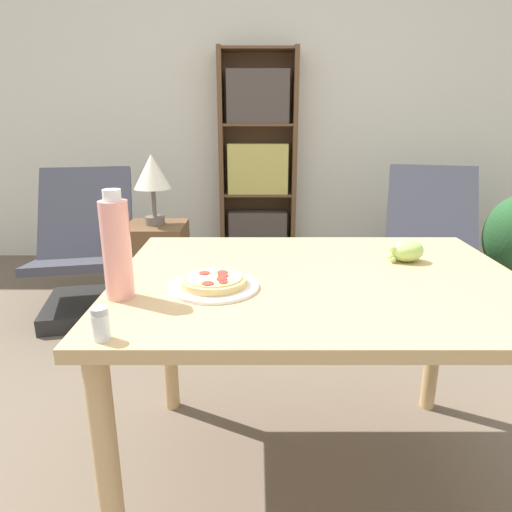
# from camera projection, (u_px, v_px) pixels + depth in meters

# --- Properties ---
(ground_plane) EXTENTS (14.00, 14.00, 0.00)m
(ground_plane) POSITION_uv_depth(u_px,v_px,m) (285.00, 471.00, 1.61)
(ground_plane) COLOR brown
(wall_back) EXTENTS (8.00, 0.05, 2.60)m
(wall_back) POSITION_uv_depth(u_px,v_px,m) (267.00, 103.00, 3.74)
(wall_back) COLOR silver
(wall_back) RESTS_ON ground_plane
(dining_table) EXTENTS (1.21, 0.91, 0.74)m
(dining_table) POSITION_uv_depth(u_px,v_px,m) (315.00, 305.00, 1.40)
(dining_table) COLOR tan
(dining_table) RESTS_ON ground_plane
(pizza_on_plate) EXTENTS (0.25, 0.25, 0.04)m
(pizza_on_plate) POSITION_uv_depth(u_px,v_px,m) (212.00, 283.00, 1.27)
(pizza_on_plate) COLOR white
(pizza_on_plate) RESTS_ON dining_table
(grape_bunch) EXTENTS (0.12, 0.09, 0.07)m
(grape_bunch) POSITION_uv_depth(u_px,v_px,m) (404.00, 251.00, 1.51)
(grape_bunch) COLOR #A8CC66
(grape_bunch) RESTS_ON dining_table
(drink_bottle) EXTENTS (0.07, 0.07, 0.29)m
(drink_bottle) POSITION_uv_depth(u_px,v_px,m) (114.00, 248.00, 1.17)
(drink_bottle) COLOR pink
(drink_bottle) RESTS_ON dining_table
(salt_shaker) EXTENTS (0.04, 0.04, 0.07)m
(salt_shaker) POSITION_uv_depth(u_px,v_px,m) (98.00, 324.00, 0.97)
(salt_shaker) COLOR white
(salt_shaker) RESTS_ON dining_table
(lounge_chair_near) EXTENTS (0.69, 0.86, 0.88)m
(lounge_chair_near) POSITION_uv_depth(u_px,v_px,m) (85.00, 269.00, 2.83)
(lounge_chair_near) COLOR black
(lounge_chair_near) RESTS_ON ground_plane
(lounge_chair_far) EXTENTS (0.72, 0.88, 0.88)m
(lounge_chair_far) POSITION_uv_depth(u_px,v_px,m) (427.00, 263.00, 2.96)
(lounge_chair_far) COLOR black
(lounge_chair_far) RESTS_ON ground_plane
(bookshelf) EXTENTS (0.62, 0.24, 1.71)m
(bookshelf) POSITION_uv_depth(u_px,v_px,m) (256.00, 166.00, 3.74)
(bookshelf) COLOR brown
(bookshelf) RESTS_ON ground_plane
(side_table) EXTENTS (0.34, 0.34, 0.60)m
(side_table) POSITION_uv_depth(u_px,v_px,m) (156.00, 273.00, 2.72)
(side_table) COLOR brown
(side_table) RESTS_ON ground_plane
(table_lamp) EXTENTS (0.21, 0.21, 0.40)m
(table_lamp) POSITION_uv_depth(u_px,v_px,m) (150.00, 175.00, 2.55)
(table_lamp) COLOR #665B51
(table_lamp) RESTS_ON side_table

